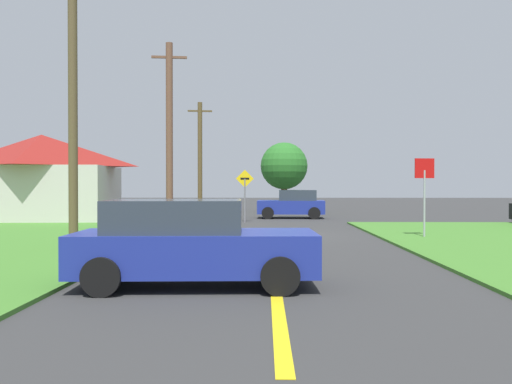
{
  "coord_description": "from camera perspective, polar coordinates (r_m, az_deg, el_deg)",
  "views": [
    {
      "loc": [
        -0.2,
        -20.11,
        1.89
      ],
      "look_at": [
        -0.6,
        4.13,
        1.58
      ],
      "focal_mm": 37.1,
      "sensor_mm": 36.0,
      "label": 1
    }
  ],
  "objects": [
    {
      "name": "stop_sign",
      "position": [
        19.55,
        17.7,
        0.94
      ],
      "size": [
        0.7,
        0.09,
        2.84
      ],
      "rotation": [
        0.0,
        0.0,
        3.22
      ],
      "color": "#9EA0A8",
      "rests_on": "ground"
    },
    {
      "name": "oak_tree_left",
      "position": [
        37.22,
        3.05,
        2.79
      ],
      "size": [
        3.3,
        3.3,
        4.91
      ],
      "color": "brown",
      "rests_on": "ground"
    },
    {
      "name": "car_behind_on_main_road",
      "position": [
        9.99,
        -7.08,
        -5.52
      ],
      "size": [
        4.53,
        2.15,
        1.62
      ],
      "rotation": [
        0.0,
        0.0,
        0.04
      ],
      "color": "navy",
      "rests_on": "ground"
    },
    {
      "name": "ground_plane",
      "position": [
        20.2,
        1.52,
        -4.65
      ],
      "size": [
        120.0,
        120.0,
        0.0
      ],
      "primitive_type": "plane",
      "color": "#333333"
    },
    {
      "name": "car_approaching_junction",
      "position": [
        30.37,
        3.96,
        -1.33
      ],
      "size": [
        3.87,
        2.09,
        1.62
      ],
      "rotation": [
        0.0,
        0.0,
        3.1
      ],
      "color": "navy",
      "rests_on": "ground"
    },
    {
      "name": "barn",
      "position": [
        30.31,
        -22.11,
        1.43
      ],
      "size": [
        7.53,
        5.54,
        4.58
      ],
      "color": "beige",
      "rests_on": "ground"
    },
    {
      "name": "utility_pole_mid",
      "position": [
        27.61,
        -9.32,
        6.51
      ],
      "size": [
        1.8,
        0.35,
        9.18
      ],
      "color": "brown",
      "rests_on": "ground"
    },
    {
      "name": "utility_pole_near",
      "position": [
        16.12,
        -19.14,
        8.81
      ],
      "size": [
        1.8,
        0.26,
        8.03
      ],
      "color": "brown",
      "rests_on": "ground"
    },
    {
      "name": "lane_stripe_center",
      "position": [
        12.25,
        1.9,
        -8.12
      ],
      "size": [
        0.2,
        14.0,
        0.01
      ],
      "primitive_type": "cube",
      "color": "yellow",
      "rests_on": "ground"
    },
    {
      "name": "direction_sign",
      "position": [
        26.74,
        -1.21,
        0.25
      ],
      "size": [
        0.9,
        0.11,
        2.68
      ],
      "color": "slate",
      "rests_on": "ground"
    },
    {
      "name": "utility_pole_far",
      "position": [
        39.42,
        -6.06,
        3.95
      ],
      "size": [
        1.8,
        0.35,
        8.03
      ],
      "color": "brown",
      "rests_on": "ground"
    }
  ]
}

